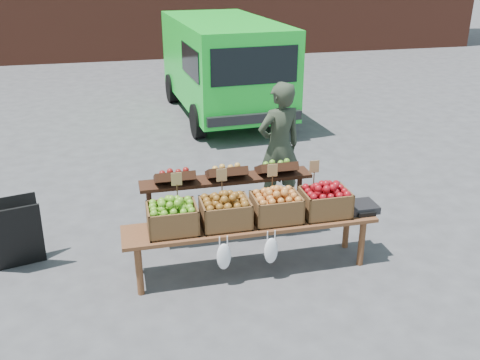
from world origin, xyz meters
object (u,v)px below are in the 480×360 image
object	(u,v)px
vendor	(279,147)
chalkboard_sign	(17,234)
crate_russet_pears	(225,213)
delivery_van	(224,69)
crate_golden_apples	(172,219)
back_table	(227,200)
crate_red_apples	(276,208)
crate_green_apples	(325,203)
display_bench	(251,246)
weighing_scale	(361,207)

from	to	relation	value
vendor	chalkboard_sign	xyz separation A→B (m)	(-3.20, -0.77, -0.47)
chalkboard_sign	crate_russet_pears	distance (m)	2.29
delivery_van	crate_golden_apples	world-z (taller)	delivery_van
vendor	crate_russet_pears	bearing A→B (deg)	40.22
back_table	crate_red_apples	size ratio (longest dim) A/B	4.20
crate_russet_pears	crate_green_apples	xyz separation A→B (m)	(1.10, 0.00, 0.00)
display_bench	weighing_scale	size ratio (longest dim) A/B	7.94
crate_golden_apples	crate_russet_pears	distance (m)	0.55
vendor	crate_golden_apples	bearing A→B (deg)	28.08
back_table	display_bench	distance (m)	0.77
chalkboard_sign	crate_green_apples	xyz separation A→B (m)	(3.27, -0.66, 0.32)
display_bench	crate_golden_apples	world-z (taller)	crate_golden_apples
crate_russet_pears	vendor	bearing A→B (deg)	54.33
back_table	crate_russet_pears	xyz separation A→B (m)	(-0.17, -0.72, 0.19)
weighing_scale	crate_golden_apples	bearing A→B (deg)	180.00
vendor	back_table	bearing A→B (deg)	25.39
delivery_van	display_bench	xyz separation A→B (m)	(-0.97, -6.06, -0.70)
crate_green_apples	weighing_scale	world-z (taller)	crate_green_apples
delivery_van	vendor	xyz separation A→B (m)	(-0.23, -4.63, -0.12)
back_table	display_bench	bearing A→B (deg)	-81.43
delivery_van	vendor	size ratio (longest dim) A/B	2.56
display_bench	vendor	bearing A→B (deg)	62.30
delivery_van	crate_russet_pears	world-z (taller)	delivery_van
vendor	display_bench	distance (m)	1.71
delivery_van	crate_russet_pears	xyz separation A→B (m)	(-1.25, -6.06, -0.28)
delivery_van	chalkboard_sign	bearing A→B (deg)	-125.67
weighing_scale	crate_russet_pears	bearing A→B (deg)	180.00
vendor	crate_red_apples	size ratio (longest dim) A/B	3.45
vendor	chalkboard_sign	world-z (taller)	vendor
crate_golden_apples	weighing_scale	xyz separation A→B (m)	(2.08, 0.00, -0.10)
delivery_van	vendor	world-z (taller)	delivery_van
crate_green_apples	crate_red_apples	bearing A→B (deg)	180.00
crate_red_apples	vendor	bearing A→B (deg)	71.63
delivery_van	crate_russet_pears	distance (m)	6.19
back_table	crate_green_apples	world-z (taller)	back_table
crate_russet_pears	weighing_scale	size ratio (longest dim) A/B	1.47
chalkboard_sign	display_bench	distance (m)	2.54
vendor	crate_russet_pears	distance (m)	1.76
vendor	crate_golden_apples	distance (m)	2.13
delivery_van	back_table	size ratio (longest dim) A/B	2.10
delivery_van	crate_red_apples	world-z (taller)	delivery_van
crate_russet_pears	chalkboard_sign	bearing A→B (deg)	163.15
back_table	crate_red_apples	bearing A→B (deg)	-61.96
crate_green_apples	chalkboard_sign	bearing A→B (deg)	168.63
crate_russet_pears	weighing_scale	bearing A→B (deg)	0.00
vendor	crate_red_apples	distance (m)	1.51
crate_golden_apples	vendor	bearing A→B (deg)	42.19
back_table	crate_green_apples	distance (m)	1.19
crate_red_apples	delivery_van	bearing A→B (deg)	83.41
vendor	back_table	world-z (taller)	vendor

